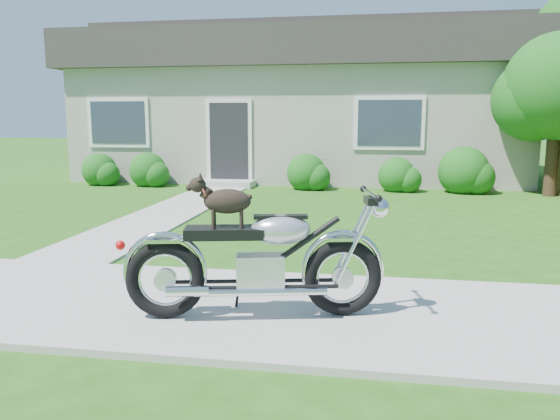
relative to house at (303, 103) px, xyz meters
The scene contains 8 objects.
ground 12.19m from the house, 89.99° to the right, with size 80.00×80.00×0.00m, color #235114.
sidewalk 12.18m from the house, 89.99° to the right, with size 24.00×2.20×0.04m, color #9E9B93.
walkway 7.47m from the house, 102.09° to the right, with size 1.20×8.00×0.03m, color #9E9B93.
house is the anchor object (origin of this frame).
shrub_row 3.95m from the house, 80.44° to the right, with size 10.11×1.16×1.16m.
potted_plant_left 5.14m from the house, 134.22° to the right, with size 0.59×0.51×0.65m, color #265817.
potted_plant_right 3.97m from the house, 76.10° to the right, with size 0.42×0.42×0.75m, color #2E5B19.
motorcycle_with_dog 12.44m from the house, 84.35° to the right, with size 2.20×0.79×1.20m.
Camera 1 is at (2.13, -4.64, 1.71)m, focal length 35.00 mm.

